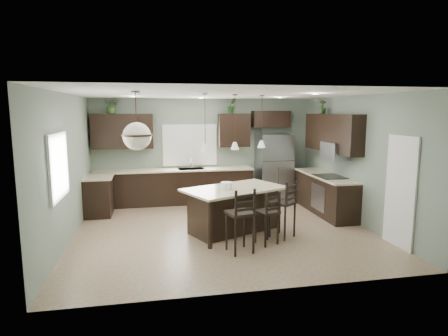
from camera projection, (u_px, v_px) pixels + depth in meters
ground at (223, 230)px, 7.86m from camera, size 6.00×6.00×0.00m
pantry_door at (400, 192)px, 6.76m from camera, size 0.04×0.82×2.04m
window_back at (190, 145)px, 10.20m from camera, size 1.35×0.02×1.00m
window_left at (58, 166)px, 6.29m from camera, size 0.02×1.10×1.00m
left_return_cabs at (99, 196)px, 8.93m from camera, size 0.60×0.90×0.90m
left_return_countertop at (99, 177)px, 8.87m from camera, size 0.66×0.96×0.04m
back_lower_cabs at (175, 187)px, 10.01m from camera, size 4.20×0.60×0.90m
back_countertop at (174, 170)px, 9.92m from camera, size 4.20×0.66×0.04m
sink_inset at (191, 169)px, 10.00m from camera, size 0.70×0.45×0.01m
faucet at (191, 164)px, 9.95m from camera, size 0.02×0.02×0.28m
back_upper_left at (123, 131)px, 9.66m from camera, size 1.55×0.34×0.90m
back_upper_right at (234, 130)px, 10.22m from camera, size 0.85×0.34×0.90m
fridge_header at (271, 119)px, 10.37m from camera, size 1.05×0.34×0.45m
right_lower_cabs at (324, 194)px, 9.15m from camera, size 0.60×2.35×0.90m
right_countertop at (324, 175)px, 9.07m from camera, size 0.66×2.35×0.04m
cooktop at (330, 176)px, 8.80m from camera, size 0.58×0.75×0.02m
wall_oven_front at (318, 197)px, 8.82m from camera, size 0.01×0.72×0.60m
right_upper_cabs at (332, 133)px, 8.95m from camera, size 0.34×2.35×0.90m
microwave at (335, 151)px, 8.73m from camera, size 0.40×0.75×0.40m
refrigerator at (274, 167)px, 10.34m from camera, size 0.90×0.74×1.85m
kitchen_island at (235, 210)px, 7.65m from camera, size 2.30×1.87×0.92m
serving_dish at (227, 186)px, 7.46m from camera, size 0.24×0.24×0.14m
bar_stool_left at (240, 220)px, 6.53m from camera, size 0.52×0.52×1.16m
bar_stool_center at (267, 218)px, 6.96m from camera, size 0.49×0.49×1.01m
bar_stool_right at (282, 209)px, 7.31m from camera, size 0.60×0.60×1.15m
pendant_left at (205, 123)px, 6.98m from camera, size 0.17×0.17×1.10m
pendant_center at (235, 122)px, 7.38m from camera, size 0.17×0.17×1.10m
pendant_right at (262, 122)px, 7.79m from camera, size 0.17×0.17×1.10m
chandelier at (136, 121)px, 6.20m from camera, size 0.51×0.51×0.98m
plant_back_left at (112, 105)px, 9.49m from camera, size 0.44×0.39×0.44m
plant_back_right at (232, 105)px, 10.08m from camera, size 0.29×0.27×0.44m
plant_right_wall at (322, 107)px, 9.34m from camera, size 0.22×0.22×0.34m
room_shell at (223, 149)px, 7.60m from camera, size 6.00×6.00×6.00m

